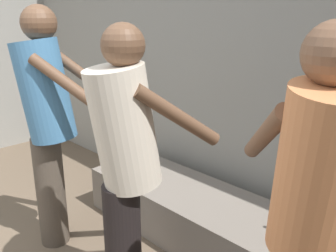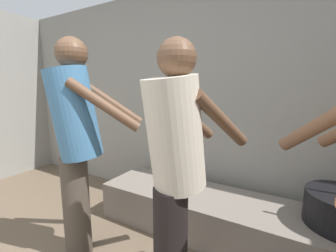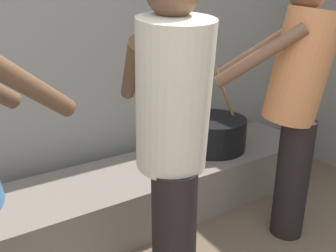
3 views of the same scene
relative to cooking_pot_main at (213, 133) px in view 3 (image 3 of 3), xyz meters
The scene contains 4 objects.
hearth_ledge 0.69m from the cooking_pot_main, behind, with size 2.76×0.60×0.35m, color slate.
cooking_pot_main is the anchor object (origin of this frame).
cook_in_cream_shirt 1.29m from the cooking_pot_main, 138.13° to the right, with size 0.53×0.72×1.57m.
cook_in_orange_shirt 0.82m from the cooking_pot_main, 88.19° to the right, with size 0.69×0.70×1.59m.
Camera 3 is at (-0.25, 0.11, 1.43)m, focal length 37.79 mm.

